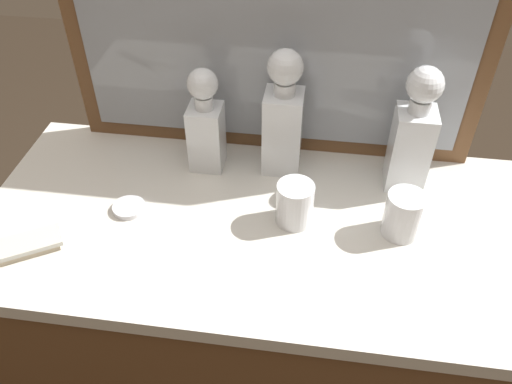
{
  "coord_description": "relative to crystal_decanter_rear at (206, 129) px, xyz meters",
  "views": [
    {
      "loc": [
        0.11,
        -0.8,
        1.73
      ],
      "look_at": [
        0.0,
        0.0,
        1.01
      ],
      "focal_mm": 36.57,
      "sensor_mm": 36.0,
      "label": 1
    }
  ],
  "objects": [
    {
      "name": "dresser_mirror",
      "position": [
        0.14,
        0.1,
        0.23
      ],
      "size": [
        0.96,
        0.03,
        0.67
      ],
      "color": "brown",
      "rests_on": "dresser"
    },
    {
      "name": "porcelain_dish",
      "position": [
        -0.14,
        -0.19,
        -0.1
      ],
      "size": [
        0.07,
        0.07,
        0.01
      ],
      "color": "silver",
      "rests_on": "dresser"
    },
    {
      "name": "crystal_decanter_front",
      "position": [
        0.18,
        0.02,
        0.02
      ],
      "size": [
        0.09,
        0.09,
        0.31
      ],
      "color": "white",
      "rests_on": "dresser"
    },
    {
      "name": "crystal_decanter_far_right",
      "position": [
        0.47,
        -0.0,
        0.02
      ],
      "size": [
        0.09,
        0.09,
        0.3
      ],
      "color": "white",
      "rests_on": "dresser"
    },
    {
      "name": "silver_brush_front",
      "position": [
        -0.32,
        -0.34,
        -0.09
      ],
      "size": [
        0.17,
        0.14,
        0.02
      ],
      "color": "#B7A88C",
      "rests_on": "dresser"
    },
    {
      "name": "crystal_tumbler_far_left",
      "position": [
        0.22,
        -0.17,
        -0.06
      ],
      "size": [
        0.08,
        0.08,
        0.1
      ],
      "color": "white",
      "rests_on": "dresser"
    },
    {
      "name": "crystal_tumbler_center",
      "position": [
        0.45,
        -0.17,
        -0.06
      ],
      "size": [
        0.08,
        0.08,
        0.1
      ],
      "color": "white",
      "rests_on": "dresser"
    },
    {
      "name": "crystal_decanter_rear",
      "position": [
        0.0,
        0.0,
        0.0
      ],
      "size": [
        0.08,
        0.08,
        0.26
      ],
      "color": "white",
      "rests_on": "dresser"
    },
    {
      "name": "dresser",
      "position": [
        0.14,
        -0.18,
        -0.57
      ],
      "size": [
        1.22,
        0.59,
        0.93
      ],
      "color": "brown",
      "rests_on": "ground_plane"
    }
  ]
}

